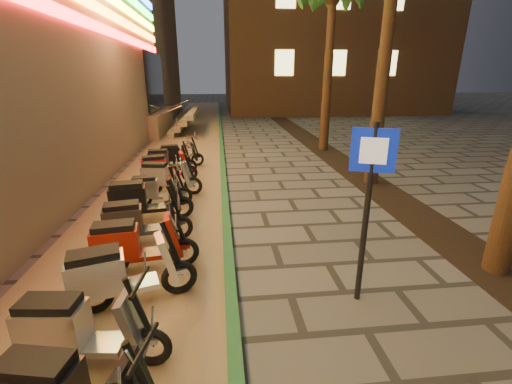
{
  "coord_description": "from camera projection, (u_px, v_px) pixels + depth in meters",
  "views": [
    {
      "loc": [
        -0.99,
        -2.61,
        3.15
      ],
      "look_at": [
        -0.38,
        3.05,
        1.2
      ],
      "focal_mm": 24.0,
      "sensor_mm": 36.0,
      "label": 1
    }
  ],
  "objects": [
    {
      "name": "scooter_8",
      "position": [
        141.0,
        200.0,
        7.53
      ],
      "size": [
        1.8,
        0.75,
        1.26
      ],
      "rotation": [
        0.0,
        0.0,
        0.16
      ],
      "color": "black",
      "rests_on": "ground"
    },
    {
      "name": "parking_strip",
      "position": [
        177.0,
        164.0,
        12.72
      ],
      "size": [
        3.4,
        60.0,
        0.01
      ],
      "primitive_type": "cube",
      "color": "#8C7251",
      "rests_on": "ground"
    },
    {
      "name": "planting_strip",
      "position": [
        404.0,
        206.0,
        8.65
      ],
      "size": [
        1.2,
        40.0,
        0.02
      ],
      "primitive_type": "cube",
      "color": "black",
      "rests_on": "ground"
    },
    {
      "name": "scooter_12",
      "position": [
        166.0,
        160.0,
        11.26
      ],
      "size": [
        1.58,
        0.58,
        1.11
      ],
      "rotation": [
        0.0,
        0.0,
        0.1
      ],
      "color": "black",
      "rests_on": "ground"
    },
    {
      "name": "scooter_13",
      "position": [
        177.0,
        155.0,
        12.13
      ],
      "size": [
        1.52,
        0.72,
        1.07
      ],
      "rotation": [
        0.0,
        0.0,
        0.23
      ],
      "color": "black",
      "rests_on": "ground"
    },
    {
      "name": "green_curb",
      "position": [
        222.0,
        162.0,
        12.88
      ],
      "size": [
        0.18,
        60.0,
        0.1
      ],
      "primitive_type": "cube",
      "color": "#225C2E",
      "rests_on": "ground"
    },
    {
      "name": "scooter_4",
      "position": [
        77.0,
        329.0,
        3.76
      ],
      "size": [
        1.65,
        0.62,
        1.16
      ],
      "rotation": [
        0.0,
        0.0,
        -0.11
      ],
      "color": "black",
      "rests_on": "ground"
    },
    {
      "name": "scooter_5",
      "position": [
        118.0,
        274.0,
        4.74
      ],
      "size": [
        1.73,
        0.9,
        1.23
      ],
      "rotation": [
        0.0,
        0.0,
        0.29
      ],
      "color": "black",
      "rests_on": "ground"
    },
    {
      "name": "scooter_10",
      "position": [
        165.0,
        177.0,
        9.38
      ],
      "size": [
        1.65,
        0.68,
        1.16
      ],
      "rotation": [
        0.0,
        0.0,
        -0.15
      ],
      "color": "black",
      "rests_on": "ground"
    },
    {
      "name": "scooter_9",
      "position": [
        154.0,
        189.0,
        8.52
      ],
      "size": [
        1.47,
        0.53,
        1.03
      ],
      "rotation": [
        0.0,
        0.0,
        0.08
      ],
      "color": "black",
      "rests_on": "ground"
    },
    {
      "name": "pedestrian_sign",
      "position": [
        369.0,
        191.0,
        4.54
      ],
      "size": [
        0.55,
        0.23,
        2.6
      ],
      "rotation": [
        0.0,
        0.0,
        -0.36
      ],
      "color": "black",
      "rests_on": "ground"
    },
    {
      "name": "scooter_6",
      "position": [
        133.0,
        244.0,
        5.61
      ],
      "size": [
        1.71,
        0.68,
        1.2
      ],
      "rotation": [
        0.0,
        0.0,
        0.13
      ],
      "color": "black",
      "rests_on": "ground"
    },
    {
      "name": "scooter_11",
      "position": [
        163.0,
        168.0,
        10.25
      ],
      "size": [
        1.65,
        0.85,
        1.17
      ],
      "rotation": [
        0.0,
        0.0,
        0.29
      ],
      "color": "black",
      "rests_on": "ground"
    },
    {
      "name": "scooter_7",
      "position": [
        137.0,
        221.0,
        6.54
      ],
      "size": [
        1.66,
        0.72,
        1.17
      ],
      "rotation": [
        0.0,
        0.0,
        0.18
      ],
      "color": "black",
      "rests_on": "ground"
    }
  ]
}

